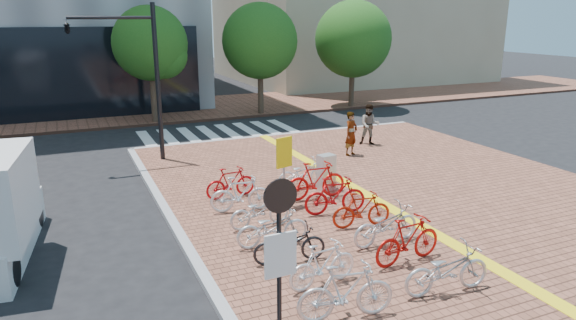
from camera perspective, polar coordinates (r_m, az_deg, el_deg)
name	(u,v)px	position (r m, az deg, el deg)	size (l,w,h in m)	color
ground	(363,249)	(12.98, 8.38, -9.76)	(120.00, 120.00, 0.00)	black
kerb_north	(283,135)	(24.40, -0.59, 2.76)	(14.00, 0.25, 0.15)	gray
far_sidewalk	(179,109)	(31.97, -12.04, 5.53)	(70.00, 8.00, 0.15)	brown
crosswalk	(220,133)	(25.43, -7.57, 3.00)	(7.50, 4.00, 0.01)	silver
street_trees	(278,43)	(29.63, -1.17, 12.92)	(16.20, 4.60, 6.35)	#38281E
bike_0	(346,292)	(9.70, 6.43, -14.36)	(0.52, 1.85, 1.11)	silver
bike_1	(323,264)	(10.76, 3.88, -11.51)	(0.46, 1.61, 0.97)	white
bike_2	(289,244)	(11.71, 0.17, -9.32)	(0.59, 1.68, 0.88)	black
bike_3	(272,227)	(12.51, -1.75, -7.49)	(0.63, 1.80, 0.95)	silver
bike_4	(260,211)	(13.62, -3.16, -5.65)	(0.59, 1.69, 0.89)	silver
bike_5	(241,194)	(14.66, -5.27, -3.77)	(0.49, 1.75, 1.05)	white
bike_6	(231,182)	(15.82, -6.40, -2.49)	(0.45, 1.60, 0.96)	#B10C11
bike_7	(447,270)	(10.97, 17.24, -11.57)	(0.66, 1.91, 1.00)	#B8B8BD
bike_8	(408,240)	(11.96, 13.19, -8.65)	(0.52, 1.83, 1.10)	#A7100B
bike_9	(386,225)	(12.82, 10.82, -7.07)	(0.66, 1.89, 0.99)	silver
bike_10	(362,210)	(13.68, 8.18, -5.49)	(0.46, 1.62, 0.97)	#A11E0B
bike_11	(335,196)	(14.47, 5.26, -3.97)	(0.51, 1.79, 1.08)	#A50B0E
bike_12	(316,180)	(15.61, 3.10, -2.28)	(0.55, 1.94, 1.16)	red
bike_13	(303,173)	(16.70, 1.64, -1.47)	(0.62, 1.77, 0.93)	white
pedestrian_a	(351,134)	(20.60, 7.03, 2.93)	(0.64, 0.42, 1.76)	gray
pedestrian_b	(370,125)	(22.44, 9.06, 3.91)	(0.85, 0.66, 1.75)	#454757
utility_box	(326,172)	(16.46, 4.25, -1.36)	(0.53, 0.38, 1.15)	silver
yellow_sign	(285,158)	(14.81, -0.39, 0.17)	(0.55, 0.22, 2.06)	#B7B7BC
notice_sign	(280,245)	(8.23, -0.91, -9.45)	(0.56, 0.13, 3.02)	black
traffic_light_pole	(117,54)	(19.85, -18.42, 11.07)	(3.16, 1.22, 5.88)	black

